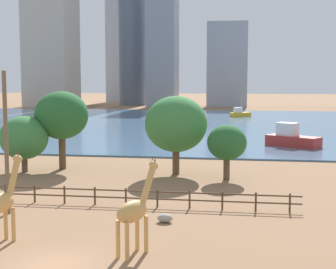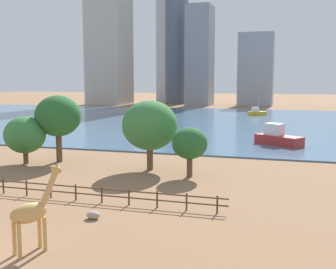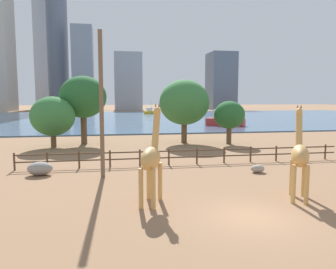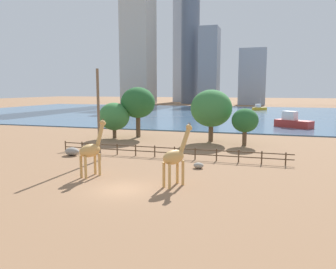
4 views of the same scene
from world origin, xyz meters
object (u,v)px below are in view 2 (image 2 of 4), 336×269
at_px(boat_ferry, 257,112).
at_px(boat_sailboat, 278,138).
at_px(boulder_near_fence, 93,215).
at_px(tree_center_broad, 25,135).
at_px(giraffe_tall, 32,212).
at_px(tree_left_small, 58,116).
at_px(tree_right_tall, 150,125).
at_px(tree_left_large, 190,144).

relative_size(boat_ferry, boat_sailboat, 0.70).
bearing_deg(boulder_near_fence, tree_center_broad, 136.77).
bearing_deg(giraffe_tall, tree_left_small, 55.91).
xyz_separation_m(tree_right_tall, tree_left_small, (-11.67, 1.04, 0.61)).
distance_m(boulder_near_fence, tree_left_large, 15.17).
bearing_deg(tree_right_tall, giraffe_tall, -87.61).
distance_m(tree_left_large, tree_right_tall, 5.45).
height_order(tree_right_tall, boat_ferry, tree_right_tall).
height_order(tree_center_broad, boat_ferry, tree_center_broad).
bearing_deg(boat_ferry, tree_center_broad, -139.10).
xyz_separation_m(tree_left_large, tree_center_broad, (-19.58, 0.82, 0.02)).
distance_m(giraffe_tall, tree_left_small, 26.91).
distance_m(tree_left_small, boat_ferry, 73.49).
relative_size(boulder_near_fence, tree_left_large, 0.20).
height_order(boulder_near_fence, tree_right_tall, tree_right_tall).
xyz_separation_m(giraffe_tall, tree_right_tall, (-0.94, 22.54, 2.46)).
height_order(boulder_near_fence, boat_ferry, boat_ferry).
bearing_deg(giraffe_tall, tree_center_broad, 63.97).
bearing_deg(tree_right_tall, tree_center_broad, -175.51).
bearing_deg(tree_center_broad, tree_left_small, 35.73).
height_order(tree_left_large, tree_right_tall, tree_right_tall).
xyz_separation_m(tree_center_broad, tree_right_tall, (14.71, 1.15, 1.43)).
bearing_deg(tree_center_broad, tree_right_tall, 4.49).
relative_size(tree_left_small, boat_sailboat, 1.09).
distance_m(tree_center_broad, boat_ferry, 76.26).
bearing_deg(tree_left_large, boat_ferry, 89.89).
height_order(giraffe_tall, boat_sailboat, giraffe_tall).
relative_size(tree_left_large, tree_right_tall, 0.67).
height_order(boulder_near_fence, tree_left_large, tree_left_large).
height_order(tree_right_tall, boat_sailboat, tree_right_tall).
bearing_deg(tree_left_small, tree_left_large, -10.31).
xyz_separation_m(boulder_near_fence, boat_sailboat, (10.93, 37.02, 0.97)).
height_order(boat_ferry, boat_sailboat, boat_ferry).
bearing_deg(tree_center_broad, boat_sailboat, 38.60).
distance_m(boulder_near_fence, tree_center_broad, 22.55).
bearing_deg(tree_left_large, tree_right_tall, 157.95).
xyz_separation_m(tree_left_large, tree_right_tall, (-4.87, 1.97, 1.44)).
xyz_separation_m(boat_ferry, boat_sailboat, (7.47, -51.90, 0.31)).
height_order(tree_left_large, boat_sailboat, tree_left_large).
bearing_deg(tree_left_large, giraffe_tall, -100.82).
relative_size(tree_left_large, tree_left_small, 0.63).
height_order(giraffe_tall, tree_center_broad, tree_center_broad).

